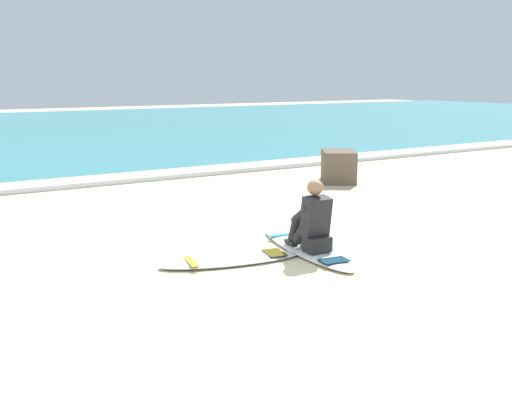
% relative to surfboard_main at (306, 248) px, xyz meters
% --- Properties ---
extents(ground_plane, '(80.00, 80.00, 0.00)m').
position_rel_surfboard_main_xyz_m(ground_plane, '(-0.10, 0.12, -0.04)').
color(ground_plane, beige).
extents(sea, '(80.00, 28.00, 0.10)m').
position_rel_surfboard_main_xyz_m(sea, '(-0.10, 20.52, 0.01)').
color(sea, teal).
rests_on(sea, ground).
extents(breaking_foam, '(80.00, 0.90, 0.11)m').
position_rel_surfboard_main_xyz_m(breaking_foam, '(-0.10, 6.82, 0.02)').
color(breaking_foam, white).
rests_on(breaking_foam, ground).
extents(surfboard_main, '(0.83, 2.37, 0.08)m').
position_rel_surfboard_main_xyz_m(surfboard_main, '(0.00, 0.00, 0.00)').
color(surfboard_main, white).
rests_on(surfboard_main, ground).
extents(surfer_seated, '(0.40, 0.73, 0.95)m').
position_rel_surfboard_main_xyz_m(surfer_seated, '(-0.03, -0.18, 0.40)').
color(surfer_seated, '#232326').
rests_on(surfer_seated, surfboard_main).
extents(surfboard_spare_near, '(1.93, 0.89, 0.08)m').
position_rel_surfboard_main_xyz_m(surfboard_spare_near, '(-1.13, 0.07, 0.00)').
color(surfboard_spare_near, silver).
rests_on(surfboard_spare_near, ground).
extents(shoreline_rock, '(1.12, 1.20, 0.70)m').
position_rel_surfboard_main_xyz_m(shoreline_rock, '(3.93, 4.10, 0.32)').
color(shoreline_rock, brown).
rests_on(shoreline_rock, ground).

